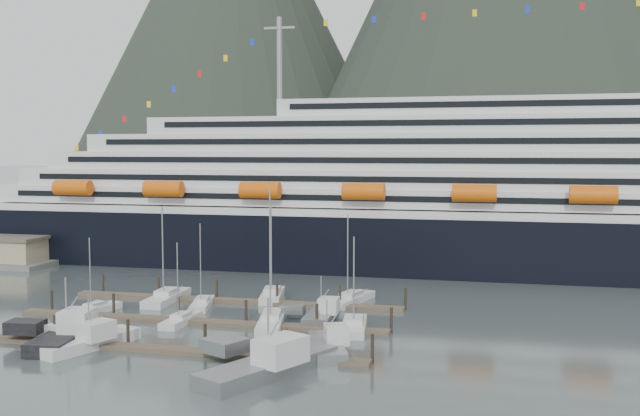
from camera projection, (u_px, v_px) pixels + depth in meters
The scene contains 18 objects.
ground at pixel (227, 332), 88.34m from camera, with size 1600.00×1600.00×0.00m, color #4B5858.
cruise_ship at pixel (495, 202), 133.44m from camera, with size 210.00×30.40×50.30m.
dock_near at pixel (150, 348), 79.85m from camera, with size 48.18×2.28×3.20m.
dock_mid at pixel (198, 321), 92.44m from camera, with size 48.18×2.28×3.20m.
dock_far at pixel (235, 300), 105.03m from camera, with size 48.18×2.28×3.20m.
sailboat_a at pixel (95, 310), 98.43m from camera, with size 3.85×8.33×10.42m.
sailboat_b at pixel (202, 304), 101.99m from camera, with size 4.22×8.96×11.92m.
sailboat_c at pixel (181, 321), 92.31m from camera, with size 2.43×8.16×10.53m.
sailboat_d at pixel (271, 322), 91.28m from camera, with size 5.23×12.23×17.34m.
sailboat_e at pixel (167, 298), 105.80m from camera, with size 3.54×11.60×14.13m.
sailboat_f at pixel (272, 296), 107.51m from camera, with size 4.79×10.22×14.20m.
sailboat_g at pixel (351, 300), 104.71m from camera, with size 5.23×11.12×12.99m.
sailboat_h at pixel (354, 327), 88.81m from camera, with size 4.11×9.85×11.84m.
trawler_a at pixel (88, 340), 81.06m from camera, with size 9.66×12.21×6.46m.
trawler_b at pixel (66, 335), 82.58m from camera, with size 9.96×13.05×8.25m.
trawler_c at pixel (267, 364), 71.48m from camera, with size 13.38×16.20×8.24m.
trawler_d at pixel (326, 345), 78.91m from camera, with size 8.73×10.81×6.13m.
trawler_e at pixel (320, 314), 93.73m from camera, with size 7.44×9.75×6.19m.
Camera 1 is at (31.49, -81.77, 21.47)m, focal length 42.00 mm.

